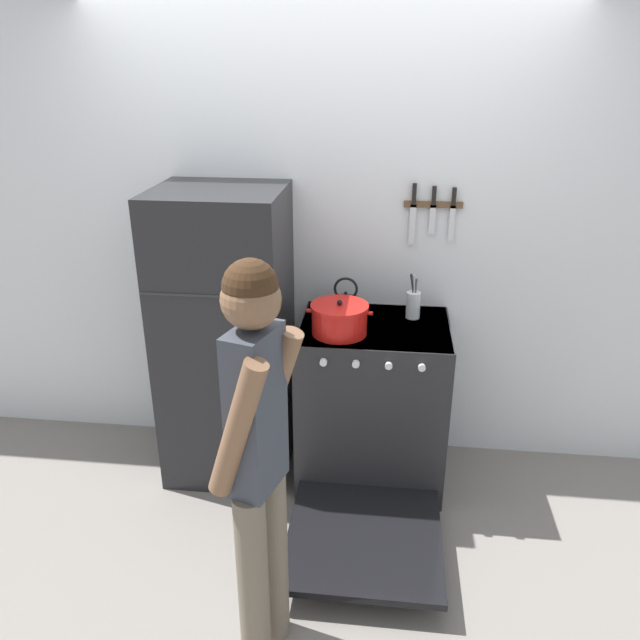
{
  "coord_description": "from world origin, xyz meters",
  "views": [
    {
      "loc": [
        0.36,
        -3.33,
        2.24
      ],
      "look_at": [
        0.03,
        -0.46,
        1.01
      ],
      "focal_mm": 35.0,
      "sensor_mm": 36.0,
      "label": 1
    }
  ],
  "objects_px": {
    "dutch_oven_pot": "(339,319)",
    "person": "(258,453)",
    "stove_range": "(372,406)",
    "refrigerator": "(226,337)",
    "utensil_jar": "(413,304)",
    "tea_kettle": "(346,304)"
  },
  "relations": [
    {
      "from": "refrigerator",
      "to": "stove_range",
      "type": "height_order",
      "value": "refrigerator"
    },
    {
      "from": "utensil_jar",
      "to": "person",
      "type": "bearing_deg",
      "value": -112.82
    },
    {
      "from": "tea_kettle",
      "to": "utensil_jar",
      "type": "relative_size",
      "value": 0.87
    },
    {
      "from": "refrigerator",
      "to": "tea_kettle",
      "type": "relative_size",
      "value": 7.48
    },
    {
      "from": "refrigerator",
      "to": "utensil_jar",
      "type": "relative_size",
      "value": 6.47
    },
    {
      "from": "tea_kettle",
      "to": "person",
      "type": "bearing_deg",
      "value": -98.71
    },
    {
      "from": "tea_kettle",
      "to": "utensil_jar",
      "type": "distance_m",
      "value": 0.36
    },
    {
      "from": "dutch_oven_pot",
      "to": "person",
      "type": "xyz_separation_m",
      "value": [
        -0.19,
        -1.1,
        -0.06
      ]
    },
    {
      "from": "refrigerator",
      "to": "person",
      "type": "bearing_deg",
      "value": -70.25
    },
    {
      "from": "refrigerator",
      "to": "utensil_jar",
      "type": "height_order",
      "value": "refrigerator"
    },
    {
      "from": "stove_range",
      "to": "utensil_jar",
      "type": "xyz_separation_m",
      "value": [
        0.2,
        0.17,
        0.55
      ]
    },
    {
      "from": "refrigerator",
      "to": "stove_range",
      "type": "bearing_deg",
      "value": -3.17
    },
    {
      "from": "dutch_oven_pot",
      "to": "tea_kettle",
      "type": "xyz_separation_m",
      "value": [
        0.01,
        0.25,
        -0.02
      ]
    },
    {
      "from": "dutch_oven_pot",
      "to": "refrigerator",
      "type": "bearing_deg",
      "value": 168.47
    },
    {
      "from": "utensil_jar",
      "to": "refrigerator",
      "type": "bearing_deg",
      "value": -172.95
    },
    {
      "from": "refrigerator",
      "to": "utensil_jar",
      "type": "xyz_separation_m",
      "value": [
        1.01,
        0.12,
        0.2
      ]
    },
    {
      "from": "refrigerator",
      "to": "dutch_oven_pot",
      "type": "relative_size",
      "value": 4.86
    },
    {
      "from": "tea_kettle",
      "to": "utensil_jar",
      "type": "height_order",
      "value": "utensil_jar"
    },
    {
      "from": "stove_range",
      "to": "dutch_oven_pot",
      "type": "height_order",
      "value": "dutch_oven_pot"
    },
    {
      "from": "refrigerator",
      "to": "person",
      "type": "distance_m",
      "value": 1.31
    },
    {
      "from": "tea_kettle",
      "to": "dutch_oven_pot",
      "type": "bearing_deg",
      "value": -93.24
    },
    {
      "from": "dutch_oven_pot",
      "to": "person",
      "type": "relative_size",
      "value": 0.2
    }
  ]
}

